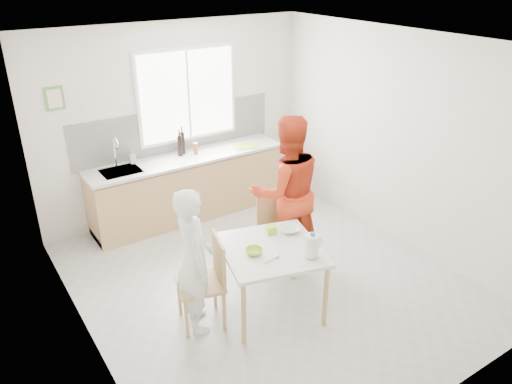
{
  "coord_description": "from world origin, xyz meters",
  "views": [
    {
      "loc": [
        -2.77,
        -3.99,
        3.42
      ],
      "look_at": [
        -0.0,
        0.2,
        1.06
      ],
      "focal_mm": 35.0,
      "sensor_mm": 36.0,
      "label": 1
    }
  ],
  "objects_px": {
    "person_red": "(286,192)",
    "chair_far": "(275,228)",
    "person_white": "(194,260)",
    "bowl_white": "(290,230)",
    "milk_jug": "(312,245)",
    "wine_bottle_a": "(183,143)",
    "wine_bottle_b": "(180,145)",
    "chair_left": "(207,278)",
    "bowl_green": "(254,251)",
    "dining_table": "(271,254)"
  },
  "relations": [
    {
      "from": "dining_table",
      "to": "wine_bottle_b",
      "type": "bearing_deg",
      "value": 85.65
    },
    {
      "from": "chair_left",
      "to": "wine_bottle_a",
      "type": "bearing_deg",
      "value": 174.01
    },
    {
      "from": "bowl_white",
      "to": "milk_jug",
      "type": "xyz_separation_m",
      "value": [
        -0.12,
        -0.52,
        0.11
      ]
    },
    {
      "from": "dining_table",
      "to": "milk_jug",
      "type": "relative_size",
      "value": 4.85
    },
    {
      "from": "person_white",
      "to": "wine_bottle_b",
      "type": "height_order",
      "value": "person_white"
    },
    {
      "from": "chair_left",
      "to": "person_white",
      "type": "bearing_deg",
      "value": -90.0
    },
    {
      "from": "bowl_white",
      "to": "chair_far",
      "type": "bearing_deg",
      "value": 69.85
    },
    {
      "from": "person_red",
      "to": "chair_far",
      "type": "bearing_deg",
      "value": 8.79
    },
    {
      "from": "chair_far",
      "to": "wine_bottle_a",
      "type": "bearing_deg",
      "value": 114.11
    },
    {
      "from": "dining_table",
      "to": "bowl_white",
      "type": "xyz_separation_m",
      "value": [
        0.35,
        0.16,
        0.1
      ]
    },
    {
      "from": "milk_jug",
      "to": "chair_far",
      "type": "bearing_deg",
      "value": 88.62
    },
    {
      "from": "dining_table",
      "to": "chair_left",
      "type": "height_order",
      "value": "chair_left"
    },
    {
      "from": "person_red",
      "to": "wine_bottle_a",
      "type": "bearing_deg",
      "value": -61.8
    },
    {
      "from": "wine_bottle_a",
      "to": "person_red",
      "type": "bearing_deg",
      "value": -76.92
    },
    {
      "from": "chair_left",
      "to": "milk_jug",
      "type": "bearing_deg",
      "value": 74.42
    },
    {
      "from": "dining_table",
      "to": "bowl_white",
      "type": "distance_m",
      "value": 0.4
    },
    {
      "from": "person_white",
      "to": "milk_jug",
      "type": "bearing_deg",
      "value": -103.99
    },
    {
      "from": "chair_far",
      "to": "person_white",
      "type": "xyz_separation_m",
      "value": [
        -1.32,
        -0.49,
        0.27
      ]
    },
    {
      "from": "chair_left",
      "to": "dining_table",
      "type": "bearing_deg",
      "value": 90.0
    },
    {
      "from": "wine_bottle_b",
      "to": "bowl_white",
      "type": "bearing_deg",
      "value": -85.91
    },
    {
      "from": "chair_left",
      "to": "person_red",
      "type": "relative_size",
      "value": 0.52
    },
    {
      "from": "chair_left",
      "to": "bowl_white",
      "type": "height_order",
      "value": "chair_left"
    },
    {
      "from": "bowl_green",
      "to": "wine_bottle_a",
      "type": "xyz_separation_m",
      "value": [
        0.47,
        2.54,
        0.3
      ]
    },
    {
      "from": "bowl_white",
      "to": "wine_bottle_b",
      "type": "xyz_separation_m",
      "value": [
        -0.17,
        2.32,
        0.29
      ]
    },
    {
      "from": "dining_table",
      "to": "bowl_green",
      "type": "distance_m",
      "value": 0.23
    },
    {
      "from": "person_white",
      "to": "wine_bottle_b",
      "type": "distance_m",
      "value": 2.49
    },
    {
      "from": "bowl_white",
      "to": "wine_bottle_b",
      "type": "distance_m",
      "value": 2.34
    },
    {
      "from": "chair_far",
      "to": "wine_bottle_a",
      "type": "distance_m",
      "value": 1.96
    },
    {
      "from": "person_white",
      "to": "bowl_white",
      "type": "relative_size",
      "value": 7.0
    },
    {
      "from": "person_red",
      "to": "bowl_white",
      "type": "relative_size",
      "value": 8.55
    },
    {
      "from": "person_white",
      "to": "wine_bottle_a",
      "type": "xyz_separation_m",
      "value": [
        1.03,
        2.33,
        0.32
      ]
    },
    {
      "from": "dining_table",
      "to": "chair_left",
      "type": "bearing_deg",
      "value": 164.89
    },
    {
      "from": "dining_table",
      "to": "wine_bottle_a",
      "type": "relative_size",
      "value": 3.74
    },
    {
      "from": "wine_bottle_a",
      "to": "chair_left",
      "type": "bearing_deg",
      "value": -111.11
    },
    {
      "from": "wine_bottle_b",
      "to": "wine_bottle_a",
      "type": "bearing_deg",
      "value": 39.68
    },
    {
      "from": "dining_table",
      "to": "bowl_white",
      "type": "bearing_deg",
      "value": 24.69
    },
    {
      "from": "person_white",
      "to": "bowl_green",
      "type": "xyz_separation_m",
      "value": [
        0.56,
        -0.2,
        0.02
      ]
    },
    {
      "from": "chair_far",
      "to": "bowl_white",
      "type": "relative_size",
      "value": 4.07
    },
    {
      "from": "dining_table",
      "to": "bowl_green",
      "type": "xyz_separation_m",
      "value": [
        -0.21,
        0.0,
        0.1
      ]
    },
    {
      "from": "dining_table",
      "to": "person_red",
      "type": "distance_m",
      "value": 1.0
    },
    {
      "from": "person_white",
      "to": "bowl_green",
      "type": "bearing_deg",
      "value": -94.79
    },
    {
      "from": "bowl_white",
      "to": "person_red",
      "type": "bearing_deg",
      "value": 57.06
    },
    {
      "from": "chair_left",
      "to": "person_red",
      "type": "bearing_deg",
      "value": 125.72
    },
    {
      "from": "person_white",
      "to": "bowl_white",
      "type": "xyz_separation_m",
      "value": [
        1.12,
        -0.04,
        0.01
      ]
    },
    {
      "from": "chair_far",
      "to": "person_white",
      "type": "relative_size",
      "value": 0.58
    },
    {
      "from": "milk_jug",
      "to": "wine_bottle_a",
      "type": "xyz_separation_m",
      "value": [
        0.02,
        2.89,
        0.2
      ]
    },
    {
      "from": "chair_left",
      "to": "chair_far",
      "type": "distance_m",
      "value": 1.31
    },
    {
      "from": "person_red",
      "to": "person_white",
      "type": "bearing_deg",
      "value": 33.13
    },
    {
      "from": "milk_jug",
      "to": "dining_table",
      "type": "bearing_deg",
      "value": 139.23
    },
    {
      "from": "chair_left",
      "to": "wine_bottle_b",
      "type": "distance_m",
      "value": 2.51
    }
  ]
}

